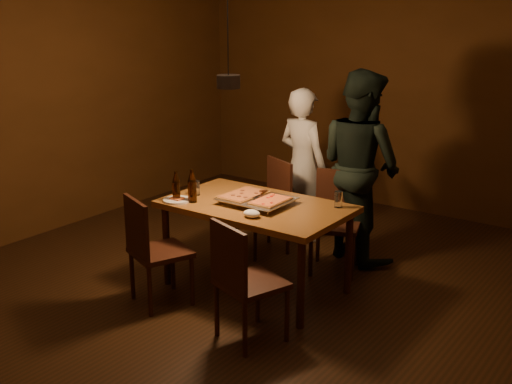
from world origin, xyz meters
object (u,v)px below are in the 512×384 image
Objects in this scene: chair_near_right at (241,272)px; pendant_lamp at (228,80)px; chair_far_left at (270,197)px; pizza_tray at (257,201)px; chair_near_left at (150,241)px; beer_bottle_a at (176,186)px; dining_table at (256,212)px; diner_white at (303,165)px; beer_bottle_b at (192,186)px; diner_dark at (360,166)px; chair_far_right at (337,211)px; plate_slice at (177,200)px.

chair_near_right is 0.48× the size of pendant_lamp.
chair_far_left is 1.01× the size of pizza_tray.
chair_near_left is 0.50× the size of pendant_lamp.
beer_bottle_a reaches higher than pizza_tray.
diner_white is (-0.34, 1.26, 0.10)m from dining_table.
dining_table is 2.73× the size of pizza_tray.
diner_white is (0.24, 1.58, -0.10)m from beer_bottle_a.
pizza_tray is 0.54m from beer_bottle_b.
chair_near_right is at bearing -59.17° from pizza_tray.
diner_white is at bearing 85.65° from beer_bottle_b.
beer_bottle_b reaches higher than pizza_tray.
diner_white reaches higher than beer_bottle_a.
diner_dark reaches higher than chair_near_right.
beer_bottle_b reaches higher than chair_far_right.
chair_far_right is 0.84m from diner_white.
chair_far_right is 1.36m from beer_bottle_b.
beer_bottle_a reaches higher than chair_far_left.
chair_far_right and chair_near_left have the same top height.
chair_far_left is 1.53m from chair_near_left.
chair_far_right is at bearing 53.79° from beer_bottle_b.
chair_near_right reaches higher than dining_table.
pizza_tray is at bearing 30.31° from beer_bottle_b.
diner_dark is (0.84, 1.89, 0.35)m from chair_near_left.
chair_near_left is at bearing 88.01° from diner_dark.
pizza_tray is (0.41, -0.79, 0.24)m from chair_far_left.
pendant_lamp is at bearing 16.11° from plate_slice.
diner_dark is at bearing 75.30° from pizza_tray.
chair_far_left is 0.53m from diner_white.
beer_bottle_b is 0.94m from pendant_lamp.
chair_far_right is (0.73, -0.00, 0.00)m from chair_far_left.
diner_dark reaches higher than dining_table.
chair_far_left is at bearing 81.34° from plate_slice.
plate_slice is at bearing 123.49° from chair_near_left.
dining_table is 5.43× the size of beer_bottle_b.
chair_near_right is at bearing -46.68° from pendant_lamp.
diner_dark is (0.34, 1.16, 0.11)m from pizza_tray.
chair_far_left is 1.12m from beer_bottle_b.
chair_far_left is 0.36× the size of diner_white.
beer_bottle_a reaches higher than chair_near_left.
chair_far_right is 1.45m from plate_slice.
chair_far_left and chair_near_left have the same top height.
dining_table is at bearing 30.55° from beer_bottle_b.
diner_white reaches higher than chair_far_left.
beer_bottle_a is (-0.17, -1.11, 0.34)m from chair_far_left.
chair_near_left reaches higher than pizza_tray.
chair_far_left reaches higher than pizza_tray.
chair_near_left is 0.35× the size of diner_white.
dining_table is 2.74× the size of chair_near_left.
chair_near_right is 1.18m from beer_bottle_a.
diner_white is (0.07, 0.47, 0.23)m from chair_far_left.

